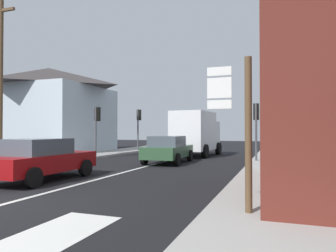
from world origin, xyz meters
name	(u,v)px	position (x,y,z in m)	size (l,w,h in m)	color
ground_plane	(157,164)	(0.00, 10.00, 0.00)	(80.00, 80.00, 0.00)	black
sidewalk_right	(278,172)	(6.10, 8.00, 0.07)	(2.84, 44.00, 0.14)	#9E9B96
sidewalk_left	(39,162)	(-6.10, 8.00, 0.07)	(2.84, 44.00, 0.14)	#9E9B96
lane_centre_stripe	(122,173)	(0.00, 6.00, 0.01)	(0.16, 12.00, 0.01)	silver
lane_turn_arrow	(61,231)	(2.57, -1.00, 0.01)	(1.20, 2.20, 0.01)	silver
clapboard_house_left	(49,110)	(-11.79, 15.33, 3.52)	(9.19, 8.87, 6.97)	silver
sedan_near	(41,159)	(-1.78, 3.34, 0.76)	(1.97, 4.20, 1.47)	maroon
sedan_far	(168,149)	(0.46, 10.44, 0.76)	(2.08, 4.26, 1.47)	#2D5133
delivery_truck	(196,132)	(0.70, 15.55, 1.65)	(2.77, 5.13, 3.05)	silver
route_sign_post	(248,122)	(5.56, 0.85, 1.91)	(1.66, 0.14, 3.20)	brown
traffic_light_far_left	(139,121)	(-4.97, 18.27, 2.63)	(0.30, 0.49, 3.55)	#47474C
traffic_light_near_right	(256,119)	(4.97, 12.13, 2.40)	(0.30, 0.49, 3.25)	#47474C
traffic_light_near_left	(97,120)	(-4.97, 11.91, 2.43)	(0.30, 0.49, 3.29)	#47474C
utility_pole	(1,77)	(-7.92, 7.13, 4.66)	(1.80, 0.24, 8.82)	brown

